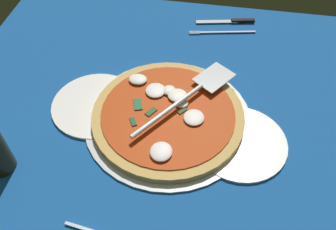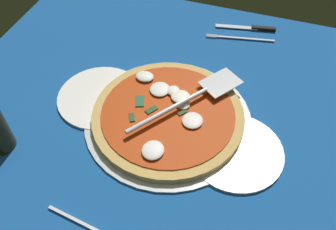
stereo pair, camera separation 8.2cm
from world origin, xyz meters
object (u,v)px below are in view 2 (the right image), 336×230
at_px(dinner_plate_left, 101,97).
at_px(place_setting_far, 246,34).
at_px(pizza, 168,115).
at_px(pizza_server, 193,97).
at_px(dinner_plate_right, 236,150).

height_order(dinner_plate_left, place_setting_far, place_setting_far).
distance_m(pizza, pizza_server, 0.07).
bearing_deg(pizza, place_setting_far, 73.49).
relative_size(dinner_plate_right, pizza_server, 0.75).
bearing_deg(dinner_plate_left, pizza_server, 9.48).
distance_m(dinner_plate_right, pizza, 0.17).
bearing_deg(dinner_plate_left, place_setting_far, 51.64).
height_order(pizza, pizza_server, pizza_server).
height_order(dinner_plate_left, pizza_server, pizza_server).
bearing_deg(dinner_plate_left, pizza, -3.88).
xyz_separation_m(pizza, place_setting_far, (0.11, 0.38, -0.01)).
height_order(pizza_server, place_setting_far, pizza_server).
xyz_separation_m(pizza_server, place_setting_far, (0.07, 0.33, -0.04)).
height_order(dinner_plate_right, place_setting_far, place_setting_far).
bearing_deg(pizza, dinner_plate_left, 176.12).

